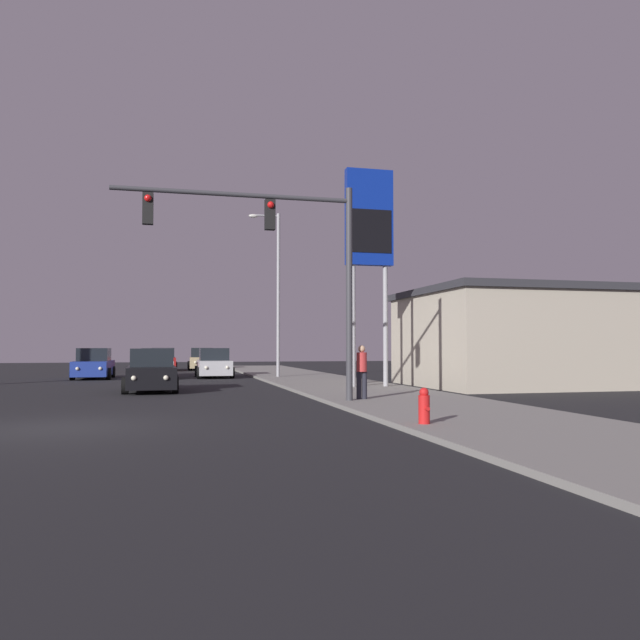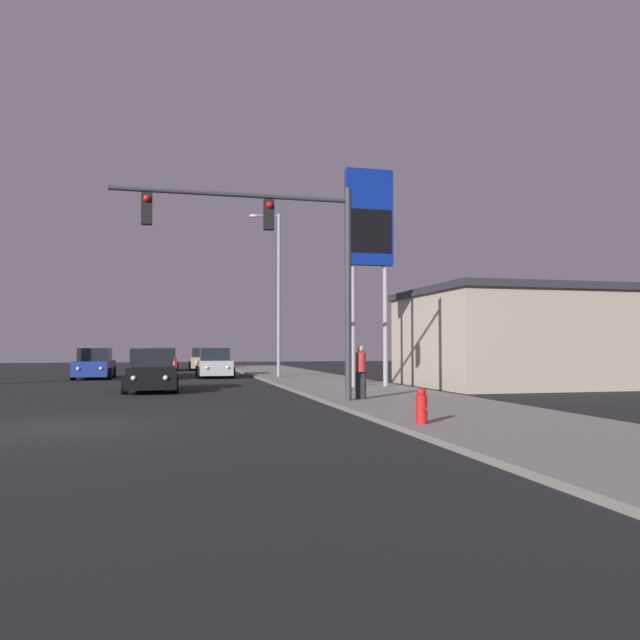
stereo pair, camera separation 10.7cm
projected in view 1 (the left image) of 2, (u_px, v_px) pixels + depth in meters
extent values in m
plane|color=black|center=(57.00, 428.00, 13.36)|extent=(120.00, 120.00, 0.00)
cube|color=gray|center=(350.00, 388.00, 25.32)|extent=(5.00, 60.00, 0.12)
cube|color=#B2A893|center=(527.00, 341.00, 28.04)|extent=(10.00, 8.00, 4.00)
cube|color=#2D2D33|center=(526.00, 294.00, 28.13)|extent=(10.30, 8.30, 0.30)
cube|color=maroon|center=(163.00, 363.00, 46.01)|extent=(1.86, 4.22, 0.80)
cube|color=black|center=(163.00, 353.00, 46.19)|extent=(1.63, 2.02, 0.70)
cylinder|color=black|center=(150.00, 367.00, 44.52)|extent=(0.24, 0.64, 0.64)
cylinder|color=black|center=(175.00, 367.00, 44.94)|extent=(0.24, 0.64, 0.64)
cylinder|color=black|center=(151.00, 366.00, 47.05)|extent=(0.24, 0.64, 0.64)
cylinder|color=black|center=(175.00, 366.00, 47.47)|extent=(0.24, 0.64, 0.64)
sphere|color=#F2EACC|center=(154.00, 363.00, 43.82)|extent=(0.18, 0.18, 0.18)
sphere|color=#F2EACC|center=(171.00, 363.00, 44.08)|extent=(0.18, 0.18, 0.18)
cube|color=tan|center=(202.00, 362.00, 47.47)|extent=(1.93, 4.25, 0.80)
cube|color=black|center=(202.00, 352.00, 47.64)|extent=(1.66, 2.05, 0.70)
cylinder|color=black|center=(190.00, 366.00, 45.98)|extent=(0.24, 0.64, 0.64)
cylinder|color=black|center=(215.00, 366.00, 46.40)|extent=(0.24, 0.64, 0.64)
cylinder|color=black|center=(189.00, 365.00, 48.51)|extent=(0.24, 0.64, 0.64)
cylinder|color=black|center=(212.00, 365.00, 48.93)|extent=(0.24, 0.64, 0.64)
sphere|color=#F2EACC|center=(195.00, 362.00, 45.28)|extent=(0.18, 0.18, 0.18)
sphere|color=#F2EACC|center=(211.00, 362.00, 45.54)|extent=(0.18, 0.18, 0.18)
cube|color=black|center=(151.00, 377.00, 24.37)|extent=(1.92, 4.25, 0.80)
cube|color=black|center=(152.00, 357.00, 24.55)|extent=(1.66, 2.04, 0.70)
cylinder|color=black|center=(125.00, 386.00, 22.88)|extent=(0.24, 0.64, 0.64)
cylinder|color=black|center=(175.00, 385.00, 23.31)|extent=(0.24, 0.64, 0.64)
cylinder|color=black|center=(129.00, 382.00, 25.41)|extent=(0.24, 0.64, 0.64)
cylinder|color=black|center=(175.00, 381.00, 25.84)|extent=(0.24, 0.64, 0.64)
sphere|color=#F2EACC|center=(134.00, 378.00, 22.19)|extent=(0.18, 0.18, 0.18)
sphere|color=#F2EACC|center=(166.00, 378.00, 22.45)|extent=(0.18, 0.18, 0.18)
cube|color=#B7B7BC|center=(214.00, 367.00, 35.62)|extent=(1.84, 4.22, 0.80)
cube|color=black|center=(214.00, 354.00, 35.80)|extent=(1.62, 2.02, 0.70)
cylinder|color=black|center=(199.00, 373.00, 34.14)|extent=(0.24, 0.64, 0.64)
cylinder|color=black|center=(232.00, 373.00, 34.56)|extent=(0.24, 0.64, 0.64)
cylinder|color=black|center=(197.00, 371.00, 36.66)|extent=(0.24, 0.64, 0.64)
cylinder|color=black|center=(228.00, 371.00, 37.09)|extent=(0.24, 0.64, 0.64)
sphere|color=#F2EACC|center=(206.00, 368.00, 33.44)|extent=(0.18, 0.18, 0.18)
sphere|color=#F2EACC|center=(227.00, 368.00, 33.70)|extent=(0.18, 0.18, 0.18)
cube|color=navy|center=(94.00, 368.00, 34.15)|extent=(1.88, 4.23, 0.80)
cube|color=black|center=(94.00, 354.00, 34.32)|extent=(1.64, 2.03, 0.70)
cylinder|color=black|center=(72.00, 374.00, 32.66)|extent=(0.24, 0.64, 0.64)
cylinder|color=black|center=(109.00, 374.00, 33.08)|extent=(0.24, 0.64, 0.64)
cylinder|color=black|center=(79.00, 372.00, 35.19)|extent=(0.24, 0.64, 0.64)
cylinder|color=black|center=(113.00, 372.00, 35.61)|extent=(0.24, 0.64, 0.64)
sphere|color=#F2EACC|center=(77.00, 369.00, 31.96)|extent=(0.18, 0.18, 0.18)
sphere|color=#F2EACC|center=(100.00, 368.00, 32.22)|extent=(0.18, 0.18, 0.18)
cube|color=silver|center=(156.00, 368.00, 34.65)|extent=(1.86, 4.23, 0.80)
cube|color=black|center=(156.00, 354.00, 34.83)|extent=(1.63, 2.02, 0.70)
cylinder|color=black|center=(138.00, 374.00, 33.16)|extent=(0.24, 0.64, 0.64)
cylinder|color=black|center=(173.00, 373.00, 33.59)|extent=(0.24, 0.64, 0.64)
cylinder|color=black|center=(140.00, 372.00, 35.69)|extent=(0.24, 0.64, 0.64)
cylinder|color=black|center=(173.00, 372.00, 36.12)|extent=(0.24, 0.64, 0.64)
sphere|color=#F2EACC|center=(144.00, 368.00, 32.46)|extent=(0.18, 0.18, 0.18)
sphere|color=#F2EACC|center=(166.00, 368.00, 32.73)|extent=(0.18, 0.18, 0.18)
cylinder|color=#38383D|center=(349.00, 294.00, 19.01)|extent=(0.20, 0.20, 6.50)
cylinder|color=#38383D|center=(235.00, 195.00, 18.31)|extent=(7.01, 0.14, 0.14)
cube|color=black|center=(270.00, 215.00, 18.53)|extent=(0.30, 0.24, 0.90)
sphere|color=red|center=(271.00, 205.00, 18.41)|extent=(0.20, 0.20, 0.20)
cube|color=black|center=(148.00, 209.00, 17.70)|extent=(0.30, 0.24, 0.90)
sphere|color=red|center=(148.00, 198.00, 17.58)|extent=(0.20, 0.20, 0.20)
cylinder|color=#99999E|center=(278.00, 295.00, 34.26)|extent=(0.18, 0.18, 9.00)
cylinder|color=#99999E|center=(266.00, 216.00, 34.28)|extent=(1.40, 0.10, 0.10)
ellipsoid|color=silver|center=(253.00, 216.00, 34.12)|extent=(0.50, 0.24, 0.20)
cylinder|color=#99999E|center=(353.00, 326.00, 25.52)|extent=(0.20, 0.20, 5.00)
cylinder|color=#99999E|center=(385.00, 326.00, 25.85)|extent=(0.20, 0.20, 5.00)
cube|color=navy|center=(369.00, 218.00, 25.88)|extent=(2.00, 0.40, 4.00)
cube|color=black|center=(371.00, 231.00, 25.65)|extent=(1.80, 0.03, 1.80)
cylinder|color=red|center=(424.00, 409.00, 13.13)|extent=(0.24, 0.24, 0.60)
sphere|color=red|center=(424.00, 392.00, 13.15)|extent=(0.20, 0.20, 0.20)
cylinder|color=red|center=(427.00, 409.00, 12.97)|extent=(0.08, 0.10, 0.08)
cylinder|color=#23232D|center=(359.00, 385.00, 19.36)|extent=(0.16, 0.16, 0.85)
cylinder|color=#23232D|center=(365.00, 385.00, 19.40)|extent=(0.16, 0.16, 0.85)
cylinder|color=#BF3333|center=(362.00, 362.00, 19.41)|extent=(0.32, 0.32, 0.60)
sphere|color=tan|center=(362.00, 349.00, 19.43)|extent=(0.22, 0.22, 0.22)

